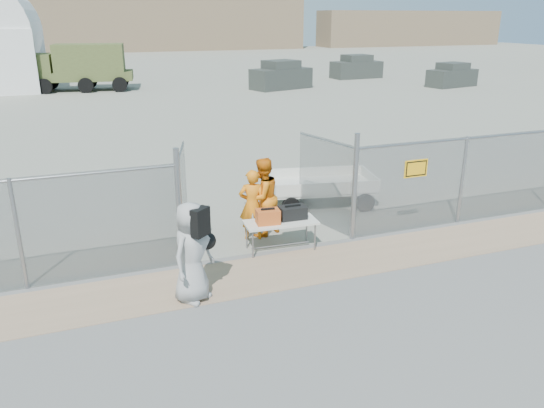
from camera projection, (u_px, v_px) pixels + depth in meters
name	position (u px, v px, depth m)	size (l,w,h in m)	color
ground	(309.00, 292.00, 10.01)	(160.00, 160.00, 0.00)	#565656
tarmac_inside	(116.00, 75.00, 47.15)	(160.00, 80.00, 0.01)	gray
dirt_strip	(289.00, 269.00, 10.90)	(44.00, 1.60, 0.01)	#977B60
distant_hills	(127.00, 20.00, 79.12)	(140.00, 6.00, 9.00)	#7F684F
chain_link_fence	(272.00, 204.00, 11.42)	(40.00, 0.20, 2.20)	gray
folding_table	(281.00, 236.00, 11.72)	(1.60, 0.67, 0.68)	beige
orange_bag	(268.00, 217.00, 11.44)	(0.50, 0.33, 0.31)	#D15920
black_duffel	(293.00, 213.00, 11.72)	(0.59, 0.35, 0.29)	black
security_worker_left	(252.00, 205.00, 12.15)	(0.61, 0.40, 1.67)	orange
security_worker_right	(262.00, 197.00, 12.36)	(0.91, 0.71, 1.87)	orange
visitor	(192.00, 252.00, 9.45)	(0.92, 0.60, 1.88)	#979797
utility_trailer	(321.00, 188.00, 14.63)	(3.67, 1.89, 0.89)	beige
military_truck	(83.00, 68.00, 36.90)	(6.64, 2.45, 3.17)	#4E592B
parked_vehicle_near	(281.00, 75.00, 37.99)	(4.34, 1.96, 1.96)	#373C38
parked_vehicle_mid	(356.00, 67.00, 44.74)	(4.17, 1.89, 1.89)	#373C38
parked_vehicle_far	(452.00, 75.00, 39.26)	(3.78, 1.71, 1.71)	#373C38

